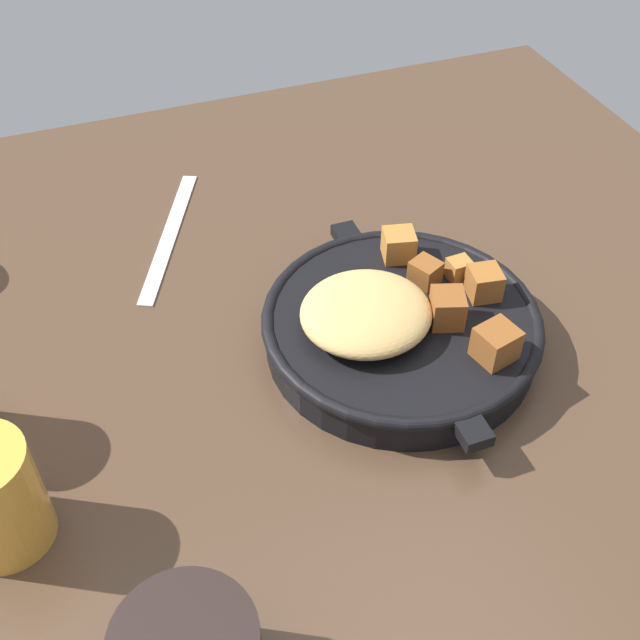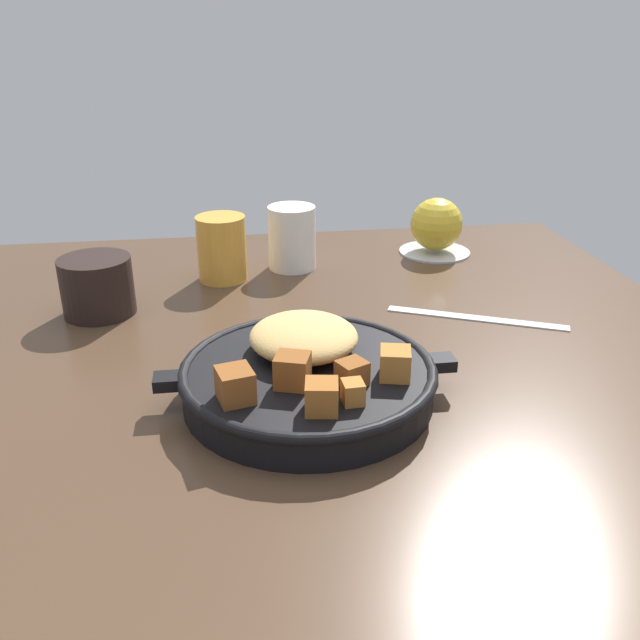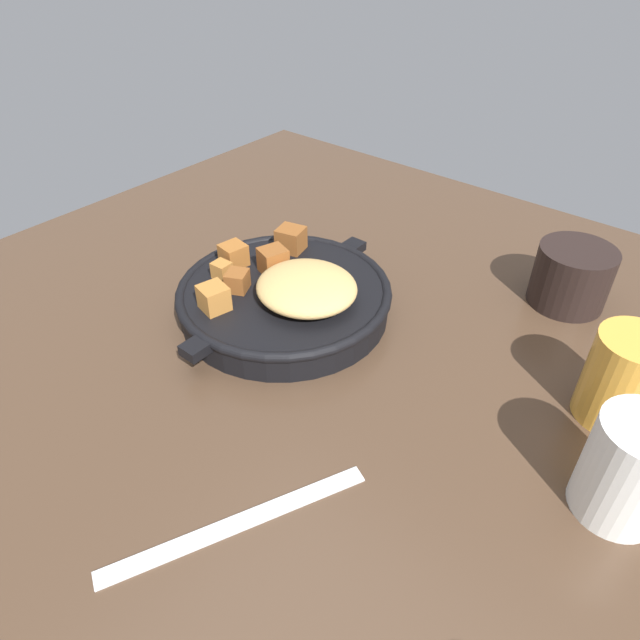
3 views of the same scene
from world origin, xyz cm
name	(u,v)px [view 2 (image 2 of 3)]	position (x,y,z in cm)	size (l,w,h in cm)	color
ground_plane	(314,377)	(0.00, 0.00, -1.20)	(98.92, 101.77, 2.40)	#473323
cast_iron_skillet	(308,374)	(-1.42, -6.25, 2.64)	(29.77, 25.41, 6.82)	black
saucer_plate	(434,251)	(24.81, 36.55, 0.30)	(11.46, 11.46, 0.60)	#B7BABF
red_apple	(436,224)	(24.81, 36.55, 4.76)	(8.32, 8.32, 8.32)	gold
butter_knife	(476,318)	(22.15, 9.95, 0.18)	(22.55, 1.60, 0.36)	silver
juice_glass_amber	(222,248)	(-9.36, 29.08, 4.68)	(7.06, 7.06, 9.36)	gold
white_creamer_pitcher	(292,238)	(1.13, 32.60, 4.75)	(7.10, 7.10, 9.49)	white
coffee_mug_dark	(97,286)	(-25.23, 18.70, 3.72)	(9.07, 9.07, 7.44)	black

